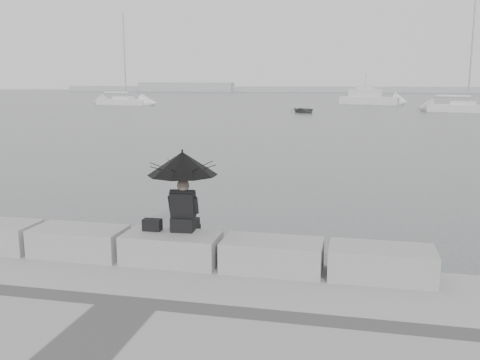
% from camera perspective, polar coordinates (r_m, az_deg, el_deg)
% --- Properties ---
extents(ground, '(360.00, 360.00, 0.00)m').
position_cam_1_polar(ground, '(9.72, -6.29, -10.67)').
color(ground, '#46494B').
rests_on(ground, ground).
extents(stone_block_left, '(1.60, 0.80, 0.50)m').
position_cam_1_polar(stone_block_left, '(9.76, -16.79, -6.32)').
color(stone_block_left, gray).
rests_on(stone_block_left, promenade).
extents(stone_block_centre, '(1.60, 0.80, 0.50)m').
position_cam_1_polar(stone_block_centre, '(9.07, -7.30, -7.24)').
color(stone_block_centre, gray).
rests_on(stone_block_centre, promenade).
extents(stone_block_right, '(1.60, 0.80, 0.50)m').
position_cam_1_polar(stone_block_right, '(8.66, 3.45, -8.04)').
color(stone_block_right, gray).
rests_on(stone_block_right, promenade).
extents(stone_block_far_right, '(1.60, 0.80, 0.50)m').
position_cam_1_polar(stone_block_far_right, '(8.58, 14.86, -8.57)').
color(stone_block_far_right, gray).
rests_on(stone_block_far_right, promenade).
extents(seated_person, '(1.19, 1.19, 1.39)m').
position_cam_1_polar(seated_person, '(8.95, -6.16, 0.83)').
color(seated_person, black).
rests_on(seated_person, stone_block_centre).
extents(bag, '(0.31, 0.18, 0.20)m').
position_cam_1_polar(bag, '(9.22, -9.34, -4.74)').
color(bag, black).
rests_on(bag, stone_block_centre).
extents(distant_landmass, '(180.00, 8.00, 2.80)m').
position_cam_1_polar(distant_landmass, '(163.47, 8.76, 9.57)').
color(distant_landmass, '#96989B').
rests_on(distant_landmass, ground).
extents(sailboat_left, '(8.12, 3.67, 12.90)m').
position_cam_1_polar(sailboat_left, '(79.90, -12.33, 8.22)').
color(sailboat_left, silver).
rests_on(sailboat_left, ground).
extents(sailboat_right, '(7.68, 4.45, 12.90)m').
position_cam_1_polar(sailboat_right, '(65.19, 22.68, 7.17)').
color(sailboat_right, silver).
rests_on(sailboat_right, ground).
extents(motor_cruiser, '(9.29, 5.51, 4.50)m').
position_cam_1_polar(motor_cruiser, '(81.86, 13.79, 8.47)').
color(motor_cruiser, silver).
rests_on(motor_cruiser, ground).
extents(dinghy, '(3.71, 3.33, 0.60)m').
position_cam_1_polar(dinghy, '(59.52, 6.89, 7.43)').
color(dinghy, slate).
rests_on(dinghy, ground).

